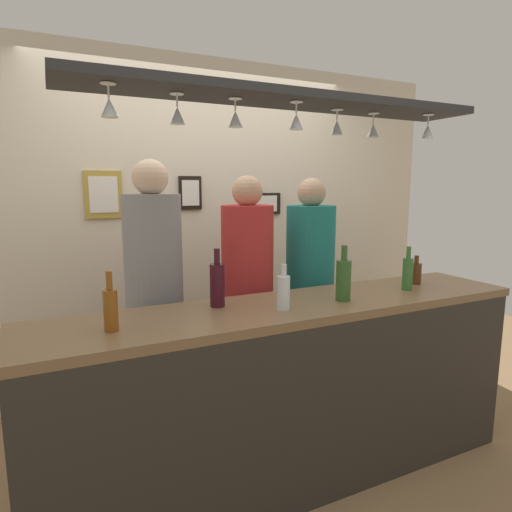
{
  "coord_description": "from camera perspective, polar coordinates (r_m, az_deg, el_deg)",
  "views": [
    {
      "loc": [
        -1.12,
        -2.25,
        1.61
      ],
      "look_at": [
        0.0,
        0.1,
        1.19
      ],
      "focal_mm": 30.26,
      "sensor_mm": 36.0,
      "label": 1
    }
  ],
  "objects": [
    {
      "name": "bottle_beer_green_import",
      "position": [
        2.7,
        19.4,
        -2.1
      ],
      "size": [
        0.06,
        0.06,
        0.26
      ],
      "color": "#336B2D",
      "rests_on": "bar_counter"
    },
    {
      "name": "ground_plane",
      "position": [
        2.99,
        0.9,
        -23.45
      ],
      "size": [
        8.0,
        8.0,
        0.0
      ],
      "primitive_type": "plane",
      "color": "olive"
    },
    {
      "name": "picture_frame_caricature",
      "position": [
        3.32,
        -19.51,
        7.66
      ],
      "size": [
        0.26,
        0.02,
        0.34
      ],
      "color": "#B29338",
      "rests_on": "back_wall"
    },
    {
      "name": "hanging_wineglass_far_right",
      "position": [
        2.77,
        21.74,
        15.15
      ],
      "size": [
        0.07,
        0.07,
        0.13
      ],
      "color": "silver",
      "rests_on": "overhead_glass_rack"
    },
    {
      "name": "hanging_wineglass_left",
      "position": [
        2.06,
        -10.34,
        17.93
      ],
      "size": [
        0.07,
        0.07,
        0.13
      ],
      "color": "silver",
      "rests_on": "overhead_glass_rack"
    },
    {
      "name": "bottle_wine_dark_red",
      "position": [
        2.21,
        -5.14,
        -3.68
      ],
      "size": [
        0.08,
        0.08,
        0.3
      ],
      "color": "#380F19",
      "rests_on": "bar_counter"
    },
    {
      "name": "bottle_beer_amber_tall",
      "position": [
        1.93,
        -18.66,
        -6.57
      ],
      "size": [
        0.06,
        0.06,
        0.26
      ],
      "color": "brown",
      "rests_on": "bar_counter"
    },
    {
      "name": "hanging_wineglass_center_left",
      "position": [
        2.13,
        -2.74,
        17.74
      ],
      "size": [
        0.07,
        0.07,
        0.13
      ],
      "color": "silver",
      "rests_on": "overhead_glass_rack"
    },
    {
      "name": "person_left_grey_shirt",
      "position": [
        2.63,
        -13.31,
        -2.93
      ],
      "size": [
        0.34,
        0.34,
        1.77
      ],
      "color": "#2D334C",
      "rests_on": "ground_plane"
    },
    {
      "name": "hanging_wineglass_right",
      "position": [
        2.63,
        15.21,
        15.82
      ],
      "size": [
        0.07,
        0.07,
        0.13
      ],
      "color": "silver",
      "rests_on": "overhead_glass_rack"
    },
    {
      "name": "person_middle_red_shirt",
      "position": [
        2.83,
        -1.13,
        -2.99
      ],
      "size": [
        0.34,
        0.34,
        1.68
      ],
      "color": "#2D334C",
      "rests_on": "ground_plane"
    },
    {
      "name": "bar_counter",
      "position": [
        2.28,
        6.81,
        -15.08
      ],
      "size": [
        2.7,
        0.55,
        1.0
      ],
      "color": "brown",
      "rests_on": "ground_plane"
    },
    {
      "name": "hanging_wineglass_center",
      "position": [
        2.22,
        5.3,
        17.38
      ],
      "size": [
        0.07,
        0.07,
        0.13
      ],
      "color": "silver",
      "rests_on": "overhead_glass_rack"
    },
    {
      "name": "bottle_soda_clear",
      "position": [
        2.15,
        3.66,
        -4.7
      ],
      "size": [
        0.06,
        0.06,
        0.23
      ],
      "color": "silver",
      "rests_on": "bar_counter"
    },
    {
      "name": "back_wall",
      "position": [
        3.54,
        -7.01,
        4.11
      ],
      "size": [
        4.4,
        0.06,
        2.6
      ],
      "primitive_type": "cube",
      "color": "beige",
      "rests_on": "ground_plane"
    },
    {
      "name": "bottle_beer_brown_stubby",
      "position": [
        2.9,
        20.37,
        -2.08
      ],
      "size": [
        0.07,
        0.07,
        0.18
      ],
      "color": "#512D14",
      "rests_on": "bar_counter"
    },
    {
      "name": "overhead_glass_rack",
      "position": [
        2.29,
        4.6,
        19.98
      ],
      "size": [
        2.2,
        0.36,
        0.04
      ],
      "primitive_type": "cube",
      "color": "black"
    },
    {
      "name": "picture_frame_lower_pair",
      "position": [
        3.7,
        1.12,
        6.93
      ],
      "size": [
        0.3,
        0.02,
        0.18
      ],
      "color": "black",
      "rests_on": "back_wall"
    },
    {
      "name": "picture_frame_crest",
      "position": [
        3.45,
        -8.68,
        8.24
      ],
      "size": [
        0.18,
        0.02,
        0.26
      ],
      "color": "black",
      "rests_on": "back_wall"
    },
    {
      "name": "person_right_teal_shirt",
      "position": [
        3.06,
        7.14,
        -2.29
      ],
      "size": [
        0.34,
        0.34,
        1.67
      ],
      "color": "#2D334C",
      "rests_on": "ground_plane"
    },
    {
      "name": "hanging_wineglass_far_left",
      "position": [
        1.92,
        -18.83,
        18.21
      ],
      "size": [
        0.07,
        0.07,
        0.13
      ],
      "color": "silver",
      "rests_on": "overhead_glass_rack"
    },
    {
      "name": "bottle_champagne_green",
      "position": [
        2.36,
        11.49,
        -2.99
      ],
      "size": [
        0.08,
        0.08,
        0.3
      ],
      "color": "#2D5623",
      "rests_on": "bar_counter"
    },
    {
      "name": "hanging_wineglass_center_right",
      "position": [
        2.47,
        10.63,
        16.45
      ],
      "size": [
        0.07,
        0.07,
        0.13
      ],
      "color": "silver",
      "rests_on": "overhead_glass_rack"
    }
  ]
}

